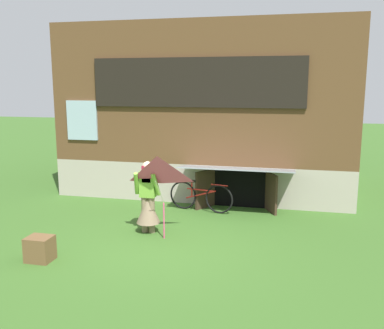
# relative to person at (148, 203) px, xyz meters

# --- Properties ---
(ground_plane) EXTENTS (60.00, 60.00, 0.00)m
(ground_plane) POSITION_rel_person_xyz_m (0.53, -0.53, -0.67)
(ground_plane) COLOR #386023
(log_house) EXTENTS (8.27, 6.15, 4.88)m
(log_house) POSITION_rel_person_xyz_m (0.53, 4.98, 1.77)
(log_house) COLOR #ADA393
(log_house) RESTS_ON ground_plane
(person) EXTENTS (0.61, 0.52, 1.59)m
(person) POSITION_rel_person_xyz_m (0.00, 0.00, 0.00)
(person) COLOR #7F6B51
(person) RESTS_ON ground_plane
(kite) EXTENTS (1.09, 1.00, 1.72)m
(kite) POSITION_rel_person_xyz_m (0.40, -0.54, 0.68)
(kite) COLOR #E54C7F
(kite) RESTS_ON ground_plane
(bicycle_red) EXTENTS (1.72, 0.38, 0.79)m
(bicycle_red) POSITION_rel_person_xyz_m (0.79, 1.83, -0.28)
(bicycle_red) COLOR black
(bicycle_red) RESTS_ON ground_plane
(wooden_crate) EXTENTS (0.46, 0.39, 0.46)m
(wooden_crate) POSITION_rel_person_xyz_m (-1.44, -1.94, -0.44)
(wooden_crate) COLOR brown
(wooden_crate) RESTS_ON ground_plane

